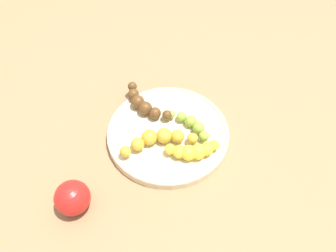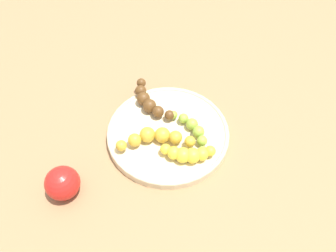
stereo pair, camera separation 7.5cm
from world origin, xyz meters
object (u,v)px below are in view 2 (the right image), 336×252
object	(u,v)px
banana_yellow	(188,154)
apple_red	(63,183)
banana_spotted	(155,138)
banana_green	(193,129)
banana_overripe	(149,101)
fruit_bowl	(168,133)

from	to	relation	value
banana_yellow	apple_red	distance (m)	0.27
banana_yellow	banana_spotted	bearing A→B (deg)	-118.05
banana_green	apple_red	world-z (taller)	apple_red
banana_yellow	apple_red	bearing A→B (deg)	-71.79
banana_overripe	apple_red	xyz separation A→B (m)	(0.26, 0.12, -0.00)
banana_spotted	apple_red	distance (m)	0.22
banana_yellow	apple_red	xyz separation A→B (m)	(0.26, -0.06, -0.00)
banana_spotted	fruit_bowl	bearing A→B (deg)	-44.74
banana_overripe	apple_red	size ratio (longest dim) A/B	2.16
fruit_bowl	banana_yellow	size ratio (longest dim) A/B	2.66
fruit_bowl	banana_spotted	size ratio (longest dim) A/B	1.75
banana_yellow	apple_red	size ratio (longest dim) A/B	1.51
fruit_bowl	banana_overripe	bearing A→B (deg)	-87.21
banana_yellow	fruit_bowl	bearing A→B (deg)	-147.58
banana_spotted	apple_red	world-z (taller)	apple_red
banana_spotted	banana_green	world-z (taller)	banana_spotted
banana_overripe	banana_spotted	bearing A→B (deg)	65.88
banana_spotted	banana_green	distance (m)	0.09
banana_overripe	apple_red	distance (m)	0.28
fruit_bowl	banana_yellow	distance (m)	0.09
banana_green	apple_red	size ratio (longest dim) A/B	1.96
fruit_bowl	banana_overripe	distance (m)	0.10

